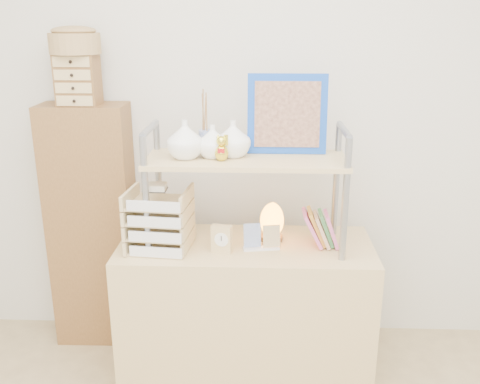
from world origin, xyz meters
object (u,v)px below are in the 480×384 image
object	(u,v)px
cabinet	(93,227)
salt_lamp	(272,221)
desk	(246,314)
letter_tray	(159,223)

from	to	relation	value
cabinet	salt_lamp	xyz separation A→B (m)	(0.97, -0.31, 0.17)
desk	cabinet	size ratio (longest dim) A/B	0.89
cabinet	salt_lamp	bearing A→B (deg)	-18.86
letter_tray	salt_lamp	distance (m)	0.53
letter_tray	desk	bearing A→B (deg)	10.08
letter_tray	salt_lamp	xyz separation A→B (m)	(0.52, 0.13, -0.03)
desk	letter_tray	distance (m)	0.64
cabinet	letter_tray	xyz separation A→B (m)	(0.46, -0.44, 0.20)
desk	cabinet	world-z (taller)	cabinet
cabinet	salt_lamp	world-z (taller)	cabinet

